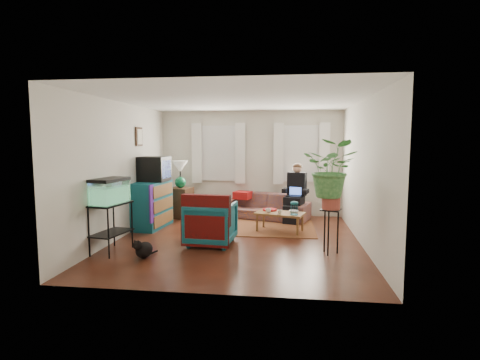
# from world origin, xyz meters

# --- Properties ---
(floor) EXTENTS (4.50, 5.00, 0.01)m
(floor) POSITION_xyz_m (0.00, 0.00, 0.00)
(floor) COLOR #4F2B14
(floor) RESTS_ON ground
(ceiling) EXTENTS (4.50, 5.00, 0.01)m
(ceiling) POSITION_xyz_m (0.00, 0.00, 2.60)
(ceiling) COLOR white
(ceiling) RESTS_ON wall_back
(wall_back) EXTENTS (4.50, 0.01, 2.60)m
(wall_back) POSITION_xyz_m (0.00, 2.50, 1.30)
(wall_back) COLOR silver
(wall_back) RESTS_ON floor
(wall_front) EXTENTS (4.50, 0.01, 2.60)m
(wall_front) POSITION_xyz_m (0.00, -2.50, 1.30)
(wall_front) COLOR silver
(wall_front) RESTS_ON floor
(wall_left) EXTENTS (0.01, 5.00, 2.60)m
(wall_left) POSITION_xyz_m (-2.25, 0.00, 1.30)
(wall_left) COLOR silver
(wall_left) RESTS_ON floor
(wall_right) EXTENTS (0.01, 5.00, 2.60)m
(wall_right) POSITION_xyz_m (2.25, 0.00, 1.30)
(wall_right) COLOR silver
(wall_right) RESTS_ON floor
(window_left) EXTENTS (1.08, 0.04, 1.38)m
(window_left) POSITION_xyz_m (-0.80, 2.48, 1.55)
(window_left) COLOR white
(window_left) RESTS_ON wall_back
(window_right) EXTENTS (1.08, 0.04, 1.38)m
(window_right) POSITION_xyz_m (1.25, 2.48, 1.55)
(window_right) COLOR white
(window_right) RESTS_ON wall_back
(curtains_left) EXTENTS (1.36, 0.06, 1.50)m
(curtains_left) POSITION_xyz_m (-0.80, 2.40, 1.55)
(curtains_left) COLOR white
(curtains_left) RESTS_ON wall_back
(curtains_right) EXTENTS (1.36, 0.06, 1.50)m
(curtains_right) POSITION_xyz_m (1.25, 2.40, 1.55)
(curtains_right) COLOR white
(curtains_right) RESTS_ON wall_back
(picture_frame) EXTENTS (0.04, 0.32, 0.40)m
(picture_frame) POSITION_xyz_m (-2.21, 0.85, 1.95)
(picture_frame) COLOR #3D2616
(picture_frame) RESTS_ON wall_left
(area_rug) EXTENTS (2.02, 1.62, 0.01)m
(area_rug) POSITION_xyz_m (0.51, 1.05, 0.01)
(area_rug) COLOR maroon
(area_rug) RESTS_ON floor
(sofa) EXTENTS (2.21, 1.37, 0.81)m
(sofa) POSITION_xyz_m (0.40, 2.05, 0.40)
(sofa) COLOR brown
(sofa) RESTS_ON floor
(seated_person) EXTENTS (0.68, 0.76, 1.23)m
(seated_person) POSITION_xyz_m (1.12, 1.84, 0.61)
(seated_person) COLOR black
(seated_person) RESTS_ON sofa
(side_table) EXTENTS (0.59, 0.59, 0.73)m
(side_table) POSITION_xyz_m (-1.65, 1.93, 0.36)
(side_table) COLOR #3F2D17
(side_table) RESTS_ON floor
(table_lamp) EXTENTS (0.44, 0.44, 0.67)m
(table_lamp) POSITION_xyz_m (-1.65, 1.93, 1.04)
(table_lamp) COLOR white
(table_lamp) RESTS_ON side_table
(dresser) EXTENTS (0.65, 1.15, 0.99)m
(dresser) POSITION_xyz_m (-1.99, 0.84, 0.50)
(dresser) COLOR #125670
(dresser) RESTS_ON floor
(crt_tv) EXTENTS (0.65, 0.60, 0.53)m
(crt_tv) POSITION_xyz_m (-1.96, 0.95, 1.26)
(crt_tv) COLOR black
(crt_tv) RESTS_ON dresser
(aquarium_stand) EXTENTS (0.53, 0.80, 0.83)m
(aquarium_stand) POSITION_xyz_m (-2.00, -0.99, 0.41)
(aquarium_stand) COLOR black
(aquarium_stand) RESTS_ON floor
(aquarium) EXTENTS (0.48, 0.73, 0.43)m
(aquarium) POSITION_xyz_m (-2.00, -0.99, 1.04)
(aquarium) COLOR #7FD899
(aquarium) RESTS_ON aquarium_stand
(black_cat) EXTENTS (0.35, 0.44, 0.33)m
(black_cat) POSITION_xyz_m (-1.33, -1.25, 0.16)
(black_cat) COLOR black
(black_cat) RESTS_ON floor
(armchair) EXTENTS (0.88, 0.83, 0.84)m
(armchair) POSITION_xyz_m (-0.44, -0.31, 0.42)
(armchair) COLOR navy
(armchair) RESTS_ON floor
(serape_throw) EXTENTS (0.86, 0.26, 0.70)m
(serape_throw) POSITION_xyz_m (-0.46, -0.63, 0.60)
(serape_throw) COLOR #9E0A0A
(serape_throw) RESTS_ON armchair
(coffee_table) EXTENTS (1.08, 0.77, 0.40)m
(coffee_table) POSITION_xyz_m (0.78, 0.78, 0.20)
(coffee_table) COLOR brown
(coffee_table) RESTS_ON floor
(cup_a) EXTENTS (0.13, 0.13, 0.09)m
(cup_a) POSITION_xyz_m (0.54, 0.75, 0.44)
(cup_a) COLOR white
(cup_a) RESTS_ON coffee_table
(cup_b) EXTENTS (0.11, 0.11, 0.08)m
(cup_b) POSITION_xyz_m (0.78, 0.61, 0.44)
(cup_b) COLOR beige
(cup_b) RESTS_ON coffee_table
(bowl) EXTENTS (0.23, 0.23, 0.05)m
(bowl) POSITION_xyz_m (1.06, 0.79, 0.42)
(bowl) COLOR white
(bowl) RESTS_ON coffee_table
(snack_tray) EXTENTS (0.37, 0.37, 0.04)m
(snack_tray) POSITION_xyz_m (0.56, 0.98, 0.42)
(snack_tray) COLOR #B21414
(snack_tray) RESTS_ON coffee_table
(birdcage) EXTENTS (0.20, 0.20, 0.28)m
(birdcage) POSITION_xyz_m (1.06, 0.56, 0.54)
(birdcage) COLOR #115B6B
(birdcage) RESTS_ON coffee_table
(plant_stand) EXTENTS (0.41, 0.41, 0.75)m
(plant_stand) POSITION_xyz_m (1.63, -0.63, 0.38)
(plant_stand) COLOR black
(plant_stand) RESTS_ON floor
(potted_plant) EXTENTS (1.06, 0.99, 0.95)m
(potted_plant) POSITION_xyz_m (1.63, -0.63, 1.27)
(potted_plant) COLOR #599947
(potted_plant) RESTS_ON plant_stand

